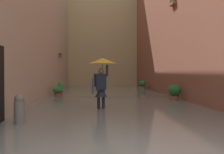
{
  "coord_description": "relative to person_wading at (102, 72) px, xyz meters",
  "views": [
    {
      "loc": [
        0.91,
        4.22,
        1.47
      ],
      "look_at": [
        0.26,
        -5.39,
        1.3
      ],
      "focal_mm": 42.69,
      "sensor_mm": 36.0,
      "label": 1
    }
  ],
  "objects": [
    {
      "name": "flood_water",
      "position": [
        -0.62,
        -5.67,
        -1.43
      ],
      "size": [
        7.82,
        28.99,
        0.09
      ],
      "primitive_type": "cube",
      "color": "slate",
      "rests_on": "ground_plane"
    },
    {
      "name": "potted_plant_mid_right",
      "position": [
        2.38,
        -6.63,
        -1.02
      ],
      "size": [
        0.4,
        0.4,
        0.87
      ],
      "color": "brown",
      "rests_on": "ground_plane"
    },
    {
      "name": "building_facade_left",
      "position": [
        -5.02,
        -5.66,
        3.98
      ],
      "size": [
        2.04,
        26.99,
        10.92
      ],
      "color": "#935642",
      "rests_on": "ground_plane"
    },
    {
      "name": "person_wading",
      "position": [
        0.0,
        0.0,
        0.0
      ],
      "size": [
        1.07,
        1.07,
        2.08
      ],
      "color": "#4C4233",
      "rests_on": "ground_plane"
    },
    {
      "name": "potted_plant_far_right",
      "position": [
        2.4,
        -5.48,
        -1.11
      ],
      "size": [
        0.56,
        0.56,
        0.64
      ],
      "color": "brown",
      "rests_on": "ground_plane"
    },
    {
      "name": "ground_plane",
      "position": [
        -0.62,
        -5.67,
        -1.47
      ],
      "size": [
        60.0,
        60.0,
        0.0
      ],
      "primitive_type": "plane",
      "color": "#605B56"
    },
    {
      "name": "mooring_bollard",
      "position": [
        2.31,
        2.73,
        -1.04
      ],
      "size": [
        0.29,
        0.29,
        0.88
      ],
      "color": "slate",
      "rests_on": "ground_plane"
    },
    {
      "name": "potted_plant_near_left",
      "position": [
        -3.61,
        -11.23,
        -1.02
      ],
      "size": [
        0.59,
        0.59,
        0.8
      ],
      "color": "#66605B",
      "rests_on": "ground_plane"
    },
    {
      "name": "building_facade_far",
      "position": [
        -0.62,
        -18.06,
        5.23
      ],
      "size": [
        10.62,
        1.8,
        13.41
      ],
      "primitive_type": "cube",
      "color": "tan",
      "rests_on": "ground_plane"
    },
    {
      "name": "potted_plant_far_left",
      "position": [
        -3.68,
        -2.84,
        -0.98
      ],
      "size": [
        0.64,
        0.64,
        0.86
      ],
      "color": "brown",
      "rests_on": "ground_plane"
    }
  ]
}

